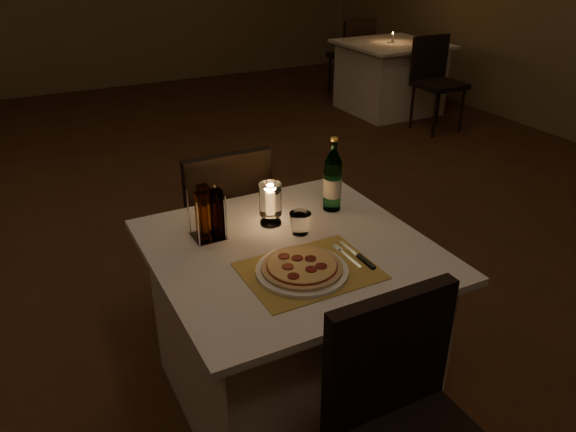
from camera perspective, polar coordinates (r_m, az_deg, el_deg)
name	(u,v)px	position (r m, az deg, el deg)	size (l,w,h in m)	color
floor	(208,299)	(3.14, -8.13, -8.33)	(8.00, 10.00, 0.02)	#4D2C18
main_table	(290,326)	(2.30, 0.23, -11.08)	(1.00, 1.00, 0.74)	white
chair_near	(406,415)	(1.74, 11.85, -19.16)	(0.42, 0.42, 0.90)	black
chair_far	(223,216)	(2.76, -6.65, 0.02)	(0.42, 0.42, 0.90)	black
placemat	(309,271)	(1.95, 2.20, -5.58)	(0.45, 0.34, 0.00)	gold
plate	(302,271)	(1.93, 1.42, -5.58)	(0.32, 0.32, 0.01)	white
pizza	(302,267)	(1.92, 1.42, -5.17)	(0.28, 0.28, 0.02)	#D8B77F
fork	(345,254)	(2.05, 5.77, -3.88)	(0.02, 0.18, 0.00)	silver
knife	(362,259)	(2.02, 7.54, -4.34)	(0.02, 0.22, 0.01)	black
tumbler	(300,223)	(2.17, 1.24, -0.74)	(0.09, 0.09, 0.09)	white
water_bottle	(333,181)	(2.33, 4.56, 3.55)	(0.08, 0.08, 0.32)	#57A36D
hurricane_candle	(270,201)	(2.21, -1.81, 1.57)	(0.09, 0.09, 0.17)	white
cruet_caddy	(208,216)	(2.12, -8.13, 0.03)	(0.12, 0.12, 0.21)	white
neighbor_table_right	(389,77)	(6.42, 10.25, 13.73)	(1.00, 1.00, 0.74)	white
neighbor_chair_ra	(435,74)	(5.85, 14.68, 13.80)	(0.42, 0.42, 0.90)	black
neighbor_chair_rb	(354,50)	(6.96, 6.73, 16.43)	(0.42, 0.42, 0.90)	black
neighbor_candle_right	(392,38)	(6.35, 10.57, 17.37)	(0.03, 0.03, 0.11)	white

